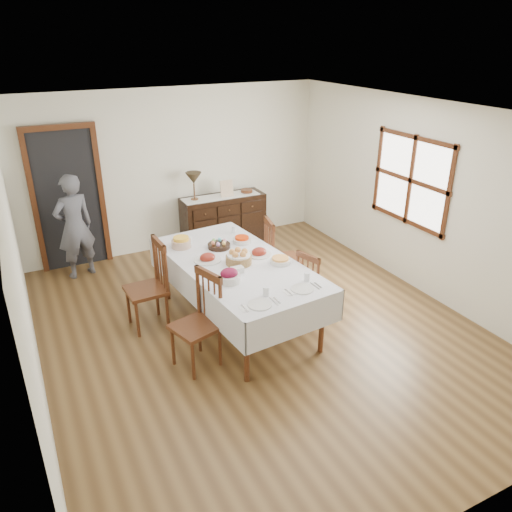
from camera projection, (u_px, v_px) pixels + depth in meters
name	position (u px, v px, depth m)	size (l,w,h in m)	color
ground	(260.00, 329.00, 6.18)	(6.00, 6.00, 0.00)	brown
room_shell	(232.00, 194.00, 5.78)	(5.02, 6.02, 2.65)	white
dining_table	(237.00, 269.00, 6.00)	(1.48, 2.56, 0.85)	silver
chair_left_near	(199.00, 320.00, 5.33)	(0.56, 0.56, 1.08)	#4F2814
chair_left_far	(150.00, 284.00, 6.05)	(0.48, 0.48, 1.11)	#4F2814
chair_right_near	(313.00, 285.00, 6.23)	(0.48, 0.48, 0.93)	#4F2814
chair_right_far	(279.00, 256.00, 6.85)	(0.54, 0.54, 1.08)	#4F2814
sideboard	(223.00, 220.00, 8.50)	(1.41, 0.52, 0.85)	black
person	(74.00, 223.00, 7.20)	(0.52, 0.33, 1.66)	#565762
bread_basket	(239.00, 258.00, 5.89)	(0.31, 0.31, 0.18)	olive
egg_basket	(219.00, 245.00, 6.34)	(0.29, 0.29, 0.11)	black
ham_platter_a	(207.00, 258.00, 6.00)	(0.33, 0.33, 0.11)	silver
ham_platter_b	(259.00, 253.00, 6.14)	(0.31, 0.31, 0.11)	silver
beet_bowl	(229.00, 276.00, 5.47)	(0.25, 0.25, 0.16)	silver
carrot_bowl	(242.00, 240.00, 6.49)	(0.24, 0.24, 0.09)	silver
pineapple_bowl	(181.00, 242.00, 6.35)	(0.25, 0.25, 0.14)	tan
casserole_dish	(280.00, 260.00, 5.92)	(0.25, 0.25, 0.07)	silver
butter_dish	(237.00, 270.00, 5.69)	(0.15, 0.10, 0.07)	silver
setting_left	(261.00, 300.00, 5.08)	(0.43, 0.31, 0.10)	silver
setting_right	(303.00, 285.00, 5.39)	(0.43, 0.31, 0.10)	silver
glass_far_a	(189.00, 240.00, 6.43)	(0.06, 0.06, 0.11)	white
glass_far_b	(234.00, 229.00, 6.81)	(0.06, 0.06, 0.09)	white
runner	(221.00, 197.00, 8.28)	(1.30, 0.35, 0.01)	white
table_lamp	(194.00, 179.00, 7.98)	(0.26, 0.26, 0.46)	brown
picture_frame	(227.00, 189.00, 8.23)	(0.22, 0.08, 0.28)	beige
deco_bowl	(247.00, 191.00, 8.48)	(0.20, 0.20, 0.06)	#4F2814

